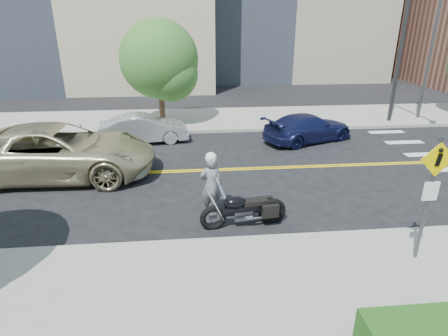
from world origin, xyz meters
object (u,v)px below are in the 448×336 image
pedestrian_sign (431,188)px  parked_car_blue (308,128)px  suv (58,152)px  parked_car_silver (144,129)px  motorcyclist (211,184)px  motorcycle (244,202)px

pedestrian_sign → parked_car_blue: pedestrian_sign is taller
suv → parked_car_silver: suv is taller
suv → parked_car_blue: size_ratio=1.55×
pedestrian_sign → motorcyclist: pedestrian_sign is taller
pedestrian_sign → motorcyclist: bearing=148.1°
motorcycle → parked_car_silver: 8.73m
motorcyclist → motorcycle: bearing=138.5°
motorcyclist → suv: (-5.35, 3.35, -0.00)m
motorcycle → motorcyclist: bearing=129.9°
suv → parked_car_blue: suv is taller
pedestrian_sign → suv: 11.88m
parked_car_silver → parked_car_blue: bearing=-101.3°
pedestrian_sign → parked_car_blue: (0.31, 9.57, -1.31)m
pedestrian_sign → motorcycle: size_ratio=1.25×
motorcycle → parked_car_blue: motorcycle is taller
suv → motorcycle: bearing=-122.6°
motorcycle → suv: size_ratio=0.35×
pedestrian_sign → motorcyclist: 5.61m
motorcycle → parked_car_silver: motorcycle is taller
motorcycle → suv: (-6.21, 4.15, 0.23)m
parked_car_silver → motorcycle: bearing=-163.5°
motorcyclist → suv: bearing=-30.7°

